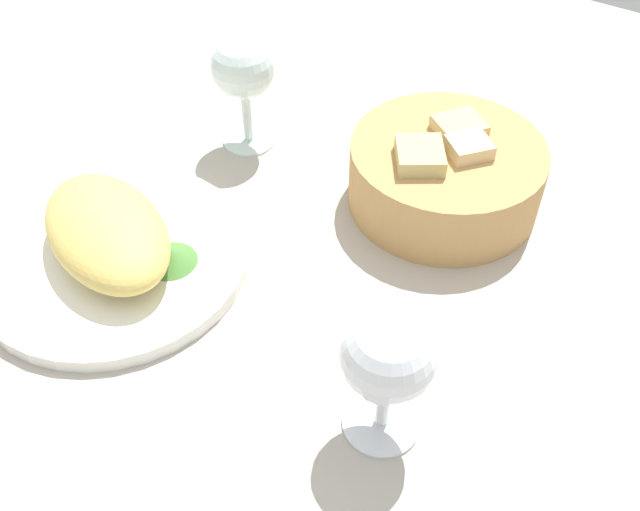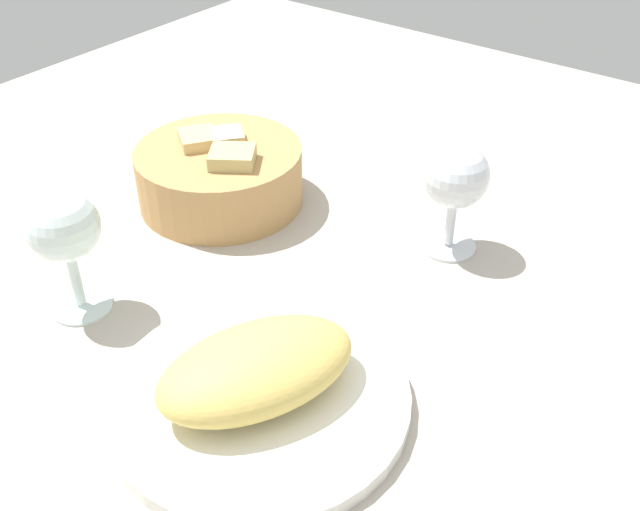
% 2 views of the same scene
% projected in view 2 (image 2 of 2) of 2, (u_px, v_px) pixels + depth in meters
% --- Properties ---
extents(ground_plane, '(1.40, 1.40, 0.02)m').
position_uv_depth(ground_plane, '(322.00, 302.00, 0.73)').
color(ground_plane, '#B2A89B').
extents(plate, '(0.25, 0.25, 0.01)m').
position_uv_depth(plate, '(259.00, 397.00, 0.60)').
color(plate, white).
rests_on(plate, ground_plane).
extents(omelette, '(0.19, 0.15, 0.05)m').
position_uv_depth(omelette, '(257.00, 368.00, 0.58)').
color(omelette, '#DFBF5E').
rests_on(omelette, plate).
extents(lettuce_garnish, '(0.05, 0.05, 0.02)m').
position_uv_depth(lettuce_garnish, '(281.00, 339.00, 0.64)').
color(lettuce_garnish, '#498036').
rests_on(lettuce_garnish, plate).
extents(bread_basket, '(0.19, 0.19, 0.08)m').
position_uv_depth(bread_basket, '(220.00, 174.00, 0.84)').
color(bread_basket, tan).
rests_on(bread_basket, ground_plane).
extents(wine_glass_near, '(0.07, 0.07, 0.12)m').
position_uv_depth(wine_glass_near, '(456.00, 181.00, 0.74)').
color(wine_glass_near, silver).
rests_on(wine_glass_near, ground_plane).
extents(wine_glass_far, '(0.07, 0.07, 0.13)m').
position_uv_depth(wine_glass_far, '(64.00, 233.00, 0.66)').
color(wine_glass_far, silver).
rests_on(wine_glass_far, ground_plane).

